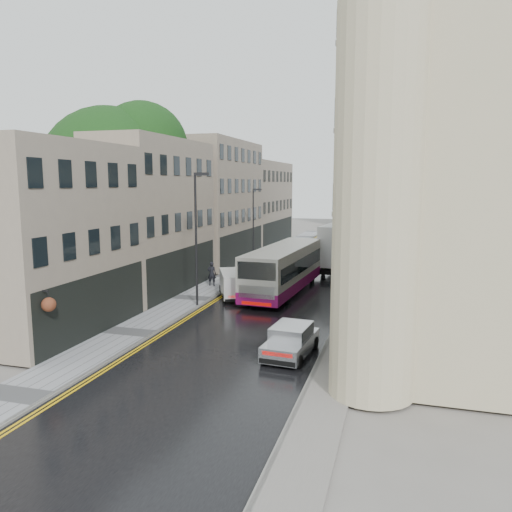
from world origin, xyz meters
The scene contains 17 objects.
ground centered at (0.00, 0.00, 0.00)m, with size 200.00×200.00×0.00m, color slate.
road centered at (0.00, 27.50, 0.01)m, with size 9.00×85.00×0.02m, color black.
left_sidewalk centered at (-5.85, 27.50, 0.06)m, with size 2.70×85.00×0.12m, color gray.
right_sidewalk centered at (5.40, 27.50, 0.06)m, with size 1.80×85.00×0.12m, color slate.
old_shop_row centered at (-9.45, 30.00, 6.00)m, with size 4.50×56.00×12.00m, color gray, non-canonical shape.
modern_block centered at (10.30, 26.00, 7.00)m, with size 8.00×40.00×14.00m, color #B6AD88, non-canonical shape.
church_spire centered at (0.50, 82.00, 20.00)m, with size 6.40×6.40×40.00m, color gray, non-canonical shape.
tree_near centered at (-12.50, 20.00, 6.95)m, with size 10.56×10.56×13.89m, color black, non-canonical shape.
tree_far centered at (-12.20, 33.00, 6.23)m, with size 9.24×9.24×12.46m, color black, non-canonical shape.
cream_bus centered at (-1.79, 20.04, 1.70)m, with size 2.81×12.35×3.37m, color beige, non-canonical shape.
white_lorry centered at (1.44, 30.98, 2.20)m, with size 2.50×8.32×4.37m, color silver, non-canonical shape.
silver_hatchback centered at (2.22, 8.65, 0.76)m, with size 1.73×3.96×1.48m, color #AFB0B4, non-canonical shape.
white_van centered at (-3.37, 18.87, 0.96)m, with size 1.78×4.14×1.87m, color silver, non-canonical shape.
navy_van centered at (-3.51, 26.35, 1.21)m, with size 1.86×4.66×2.38m, color black, non-canonical shape.
pedestrian centered at (-6.05, 23.45, 1.06)m, with size 0.68×0.45×1.87m, color black.
lamp_post_near centered at (-4.70, 17.35, 4.36)m, with size 0.95×0.21×8.48m, color black, non-canonical shape.
lamp_post_far centered at (-5.51, 32.89, 3.78)m, with size 0.82×0.18×7.31m, color black, non-canonical shape.
Camera 1 is at (7.85, -11.96, 8.00)m, focal length 35.00 mm.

